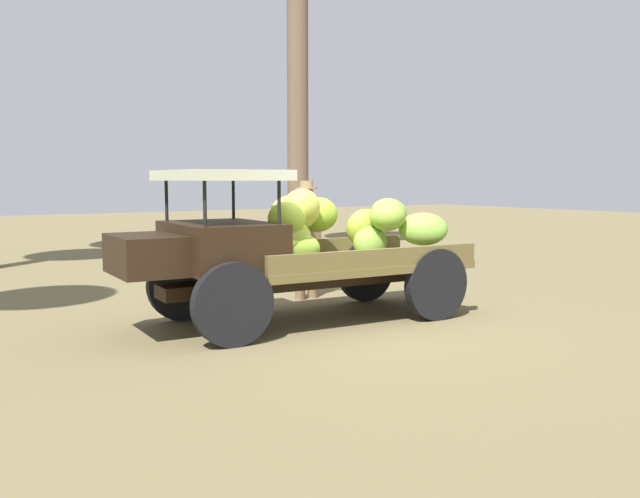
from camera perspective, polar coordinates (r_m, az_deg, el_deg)
The scene contains 4 objects.
ground_plane at distance 8.70m, azimuth 0.78°, elevation -6.10°, with size 60.00×60.00×0.00m, color brown.
truck at distance 8.50m, azimuth -2.76°, elevation 0.25°, with size 4.53×1.89×1.90m.
farmer at distance 10.28m, azimuth -1.11°, elevation 1.44°, with size 0.52×0.49×1.78m.
wooden_crate at distance 10.38m, azimuth 9.65°, elevation -3.03°, with size 0.50×0.50×0.43m, color olive.
Camera 1 is at (4.70, 7.09, 1.79)m, focal length 38.51 mm.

